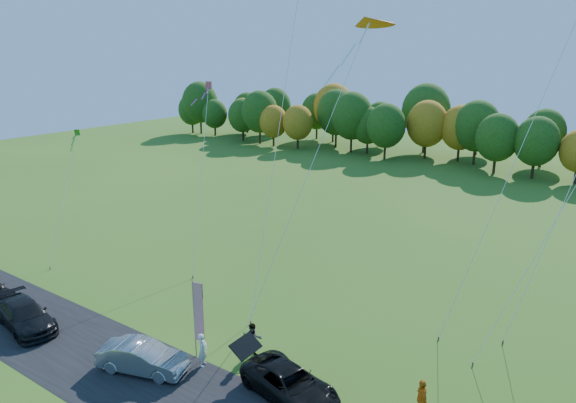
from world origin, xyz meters
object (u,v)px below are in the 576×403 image
Objects in this scene: person_east at (421,399)px; feather_flag at (198,311)px; black_suv at (290,384)px; silver_sedan at (142,357)px.

person_east is 0.43× the size of feather_flag.
person_east reaches higher than black_suv.
silver_sedan is 2.42× the size of person_east.
person_east is (5.48, 2.08, 0.23)m from black_suv.
feather_flag is (1.49, 2.50, 1.92)m from silver_sedan.
black_suv is 5.86m from person_east.
feather_flag reaches higher than silver_sedan.
black_suv is 1.18× the size of feather_flag.
person_east is at bearing 10.32° from feather_flag.
silver_sedan reaches higher than black_suv.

